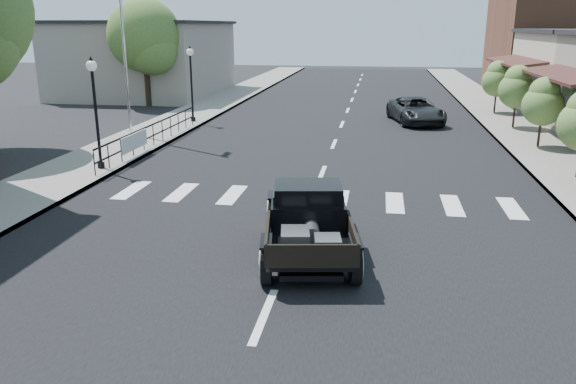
# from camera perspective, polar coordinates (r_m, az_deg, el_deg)

# --- Properties ---
(ground) EXTENTS (120.00, 120.00, 0.00)m
(ground) POSITION_cam_1_polar(r_m,az_deg,el_deg) (12.75, 0.26, -6.05)
(ground) COLOR black
(ground) RESTS_ON ground
(road) EXTENTS (14.00, 80.00, 0.02)m
(road) POSITION_cam_1_polar(r_m,az_deg,el_deg) (27.13, 5.21, 6.13)
(road) COLOR black
(road) RESTS_ON ground
(road_markings) EXTENTS (12.00, 60.00, 0.06)m
(road_markings) POSITION_cam_1_polar(r_m,az_deg,el_deg) (22.25, 4.27, 3.81)
(road_markings) COLOR silver
(road_markings) RESTS_ON ground
(sidewalk_left) EXTENTS (3.00, 80.00, 0.15)m
(sidewalk_left) POSITION_cam_1_polar(r_m,az_deg,el_deg) (28.96, -11.92, 6.64)
(sidewalk_left) COLOR gray
(sidewalk_left) RESTS_ON ground
(sidewalk_right) EXTENTS (3.00, 80.00, 0.15)m
(sidewalk_right) POSITION_cam_1_polar(r_m,az_deg,el_deg) (27.87, 23.00, 5.29)
(sidewalk_right) COLOR gray
(sidewalk_right) RESTS_ON ground
(low_building_left) EXTENTS (10.00, 12.00, 5.00)m
(low_building_left) POSITION_cam_1_polar(r_m,az_deg,el_deg) (43.11, -14.16, 12.91)
(low_building_left) COLOR gray
(low_building_left) RESTS_ON ground
(railing) EXTENTS (0.08, 10.00, 1.00)m
(railing) POSITION_cam_1_polar(r_m,az_deg,el_deg) (23.85, -13.54, 5.85)
(railing) COLOR black
(railing) RESTS_ON sidewalk_left
(banner) EXTENTS (0.04, 2.20, 0.60)m
(banner) POSITION_cam_1_polar(r_m,az_deg,el_deg) (22.06, -15.27, 4.35)
(banner) COLOR silver
(banner) RESTS_ON sidewalk_left
(lamp_post_b) EXTENTS (0.36, 0.36, 3.77)m
(lamp_post_b) POSITION_cam_1_polar(r_m,az_deg,el_deg) (20.19, -18.91, 7.53)
(lamp_post_b) COLOR black
(lamp_post_b) RESTS_ON sidewalk_left
(lamp_post_c) EXTENTS (0.36, 0.36, 3.77)m
(lamp_post_c) POSITION_cam_1_polar(r_m,az_deg,el_deg) (29.32, -9.78, 10.75)
(lamp_post_c) COLOR black
(lamp_post_c) RESTS_ON sidewalk_left
(flagpole) EXTENTS (0.12, 0.12, 11.02)m
(flagpole) POSITION_cam_1_polar(r_m,az_deg,el_deg) (26.08, -16.62, 17.59)
(flagpole) COLOR silver
(flagpole) RESTS_ON sidewalk_left
(big_tree_far) EXTENTS (4.44, 4.44, 6.53)m
(big_tree_far) POSITION_cam_1_polar(r_m,az_deg,el_deg) (36.58, -14.28, 13.53)
(big_tree_far) COLOR #48662B
(big_tree_far) RESTS_ON ground
(small_tree_c) EXTENTS (1.62, 1.62, 2.70)m
(small_tree_c) POSITION_cam_1_polar(r_m,az_deg,el_deg) (24.89, 24.38, 7.26)
(small_tree_c) COLOR #537335
(small_tree_c) RESTS_ON sidewalk_right
(small_tree_d) EXTENTS (1.71, 1.71, 2.85)m
(small_tree_d) POSITION_cam_1_polar(r_m,az_deg,el_deg) (29.35, 22.15, 8.87)
(small_tree_d) COLOR #537335
(small_tree_d) RESTS_ON sidewalk_right
(small_tree_e) EXTENTS (1.66, 1.66, 2.77)m
(small_tree_e) POSITION_cam_1_polar(r_m,az_deg,el_deg) (34.03, 20.43, 9.89)
(small_tree_e) COLOR #537335
(small_tree_e) RESTS_ON sidewalk_right
(hotrod_pickup) EXTENTS (2.84, 4.84, 1.58)m
(hotrod_pickup) POSITION_cam_1_polar(r_m,az_deg,el_deg) (12.42, 2.05, -2.79)
(hotrod_pickup) COLOR black
(hotrod_pickup) RESTS_ON ground
(second_car) EXTENTS (3.16, 5.06, 1.30)m
(second_car) POSITION_cam_1_polar(r_m,az_deg,el_deg) (30.15, 12.86, 8.07)
(second_car) COLOR black
(second_car) RESTS_ON ground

